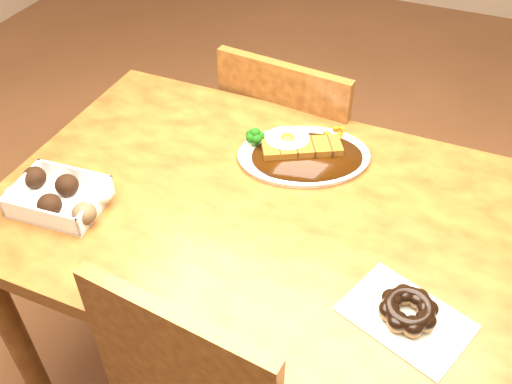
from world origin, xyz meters
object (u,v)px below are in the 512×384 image
at_px(chair_far, 297,154).
at_px(donut_box, 59,196).
at_px(katsu_curry_plate, 302,152).
at_px(table, 262,235).
at_px(pon_de_ring, 408,311).

height_order(chair_far, donut_box, chair_far).
bearing_deg(donut_box, katsu_curry_plate, 40.34).
relative_size(table, chair_far, 1.38).
bearing_deg(table, pon_de_ring, -26.20).
bearing_deg(table, katsu_curry_plate, 83.49).
distance_m(katsu_curry_plate, donut_box, 0.58).
height_order(chair_far, pon_de_ring, chair_far).
height_order(table, katsu_curry_plate, katsu_curry_plate).
bearing_deg(katsu_curry_plate, donut_box, -139.66).
xyz_separation_m(chair_far, pon_de_ring, (0.46, -0.71, 0.29)).
bearing_deg(donut_box, table, 22.92).
bearing_deg(table, chair_far, 100.40).
xyz_separation_m(donut_box, pon_de_ring, (0.78, -0.00, -0.01)).
bearing_deg(chair_far, donut_box, 71.46).
xyz_separation_m(chair_far, katsu_curry_plate, (0.12, -0.34, 0.29)).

